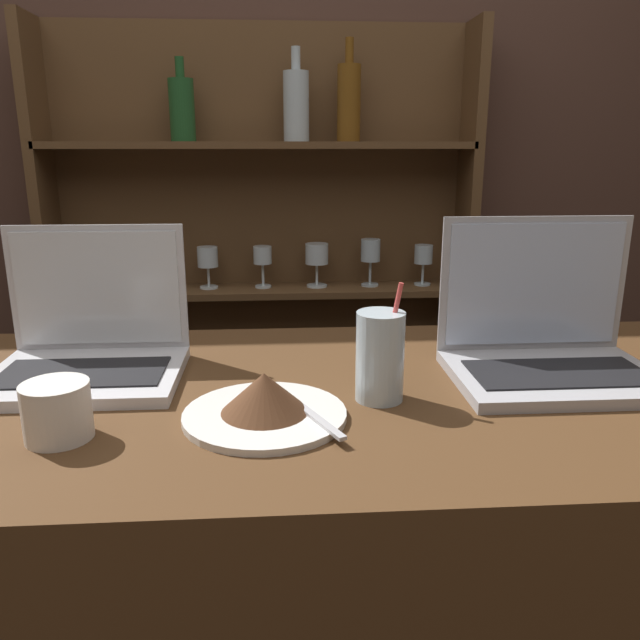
# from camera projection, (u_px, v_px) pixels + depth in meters

# --- Properties ---
(back_wall) EXTENTS (7.00, 0.06, 2.70)m
(back_wall) POSITION_uv_depth(u_px,v_px,m) (256.00, 159.00, 1.94)
(back_wall) COLOR #4C3328
(back_wall) RESTS_ON ground_plane
(back_shelf) EXTENTS (1.29, 0.18, 1.74)m
(back_shelf) POSITION_uv_depth(u_px,v_px,m) (265.00, 300.00, 1.98)
(back_shelf) COLOR brown
(back_shelf) RESTS_ON ground_plane
(laptop_near) EXTENTS (0.29, 0.23, 0.23)m
(laptop_near) POSITION_uv_depth(u_px,v_px,m) (90.00, 344.00, 1.00)
(laptop_near) COLOR silver
(laptop_near) RESTS_ON bar_counter
(laptop_far) EXTENTS (0.32, 0.23, 0.25)m
(laptop_far) POSITION_uv_depth(u_px,v_px,m) (547.00, 341.00, 1.00)
(laptop_far) COLOR #ADADB2
(laptop_far) RESTS_ON bar_counter
(cake_plate) EXTENTS (0.22, 0.22, 0.07)m
(cake_plate) POSITION_uv_depth(u_px,v_px,m) (265.00, 401.00, 0.84)
(cake_plate) COLOR silver
(cake_plate) RESTS_ON bar_counter
(water_glass) EXTENTS (0.07, 0.07, 0.17)m
(water_glass) POSITION_uv_depth(u_px,v_px,m) (380.00, 356.00, 0.89)
(water_glass) COLOR silver
(water_glass) RESTS_ON bar_counter
(coffee_cup) EXTENTS (0.08, 0.08, 0.07)m
(coffee_cup) POSITION_uv_depth(u_px,v_px,m) (57.00, 411.00, 0.78)
(coffee_cup) COLOR silver
(coffee_cup) RESTS_ON bar_counter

